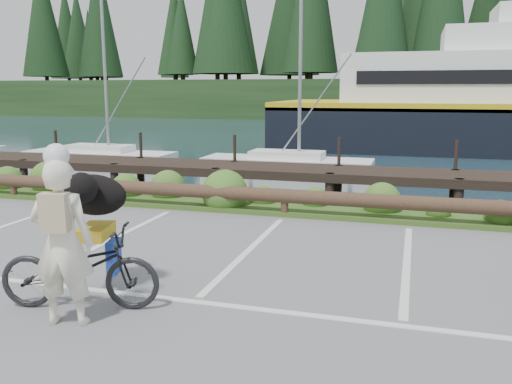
% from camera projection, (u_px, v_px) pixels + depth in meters
% --- Properties ---
extents(ground, '(72.00, 72.00, 0.00)m').
position_uv_depth(ground, '(206.00, 291.00, 7.37)').
color(ground, '#5E5E61').
extents(harbor_backdrop, '(170.00, 160.00, 30.00)m').
position_uv_depth(harbor_backdrop, '(401.00, 108.00, 81.26)').
color(harbor_backdrop, '#182D3B').
rests_on(harbor_backdrop, ground).
extents(vegetation_strip, '(34.00, 1.60, 0.10)m').
position_uv_depth(vegetation_strip, '(292.00, 207.00, 12.35)').
color(vegetation_strip, '#3D5B21').
rests_on(vegetation_strip, ground).
extents(log_rail, '(32.00, 0.30, 0.60)m').
position_uv_depth(log_rail, '(285.00, 216.00, 11.70)').
color(log_rail, '#443021').
rests_on(log_rail, ground).
extents(bicycle, '(2.10, 1.15, 1.05)m').
position_uv_depth(bicycle, '(80.00, 268.00, 6.72)').
color(bicycle, black).
rests_on(bicycle, ground).
extents(cyclist, '(0.80, 0.63, 1.96)m').
position_uv_depth(cyclist, '(62.00, 243.00, 6.17)').
color(cyclist, white).
rests_on(cyclist, ground).
extents(dog, '(0.68, 1.04, 0.55)m').
position_uv_depth(dog, '(93.00, 195.00, 7.19)').
color(dog, black).
rests_on(dog, bicycle).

